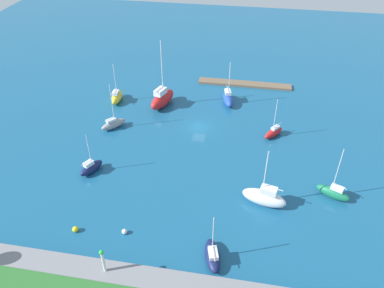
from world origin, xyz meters
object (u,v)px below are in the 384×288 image
object	(u,v)px
sailboat_blue_off_beacon	(228,98)
sailboat_yellow_lone_north	(117,97)
pier_dock	(244,84)
sailboat_navy_mid_basin	(212,255)
sailboat_red_far_south	(274,132)
mooring_buoy_white	(124,232)
sailboat_white_near_pier	(264,197)
sailboat_navy_lone_south	(91,167)
harbor_beacon	(103,259)
sailboat_gray_inner_mooring	(114,124)
sailboat_red_far_north	(162,99)
mooring_buoy_yellow	(75,229)
sailboat_green_by_breakwater	(333,192)

from	to	relation	value
sailboat_blue_off_beacon	sailboat_yellow_lone_north	bearing A→B (deg)	-95.69
pier_dock	sailboat_navy_mid_basin	size ratio (longest dim) A/B	2.82
sailboat_red_far_south	mooring_buoy_white	size ratio (longest dim) A/B	10.65
mooring_buoy_white	sailboat_white_near_pier	bearing A→B (deg)	-154.20
sailboat_navy_mid_basin	sailboat_navy_lone_south	distance (m)	25.86
sailboat_red_far_south	sailboat_yellow_lone_north	size ratio (longest dim) A/B	0.94
pier_dock	sailboat_navy_mid_basin	bearing A→B (deg)	88.81
harbor_beacon	sailboat_blue_off_beacon	size ratio (longest dim) A/B	0.39
sailboat_red_far_south	sailboat_gray_inner_mooring	world-z (taller)	sailboat_gray_inner_mooring
pier_dock	sailboat_blue_off_beacon	world-z (taller)	sailboat_blue_off_beacon
pier_dock	harbor_beacon	bearing A→B (deg)	75.99
pier_dock	sailboat_red_far_north	bearing A→B (deg)	37.22
mooring_buoy_yellow	sailboat_gray_inner_mooring	bearing A→B (deg)	-82.25
sailboat_blue_off_beacon	sailboat_red_far_north	size ratio (longest dim) A/B	0.68
sailboat_gray_inner_mooring	sailboat_blue_off_beacon	xyz separation A→B (m)	(-20.71, -13.27, 0.24)
sailboat_red_far_south	sailboat_green_by_breakwater	world-z (taller)	sailboat_green_by_breakwater
sailboat_blue_off_beacon	mooring_buoy_white	xyz separation A→B (m)	(10.47, 37.88, -0.79)
mooring_buoy_white	pier_dock	bearing A→B (deg)	-106.05
harbor_beacon	sailboat_yellow_lone_north	xyz separation A→B (m)	(13.02, -41.49, -2.46)
sailboat_yellow_lone_north	sailboat_green_by_breakwater	distance (m)	47.46
mooring_buoy_yellow	sailboat_yellow_lone_north	bearing A→B (deg)	-80.04
sailboat_red_far_south	mooring_buoy_white	distance (m)	33.80
sailboat_blue_off_beacon	sailboat_red_far_north	world-z (taller)	sailboat_red_far_north
harbor_beacon	sailboat_navy_lone_south	size ratio (longest dim) A/B	0.51
sailboat_red_far_north	pier_dock	bearing A→B (deg)	-34.42
harbor_beacon	sailboat_blue_off_beacon	distance (m)	46.16
sailboat_green_by_breakwater	sailboat_red_far_north	distance (m)	38.82
sailboat_white_near_pier	sailboat_red_far_north	size ratio (longest dim) A/B	0.69
harbor_beacon	sailboat_green_by_breakwater	size ratio (longest dim) A/B	0.41
sailboat_gray_inner_mooring	mooring_buoy_yellow	bearing A→B (deg)	-130.80
mooring_buoy_white	sailboat_navy_mid_basin	bearing A→B (deg)	170.10
sailboat_green_by_breakwater	mooring_buoy_yellow	size ratio (longest dim) A/B	10.72
sailboat_red_far_south	sailboat_yellow_lone_north	bearing A→B (deg)	-63.70
sailboat_yellow_lone_north	mooring_buoy_yellow	distance (m)	35.84
harbor_beacon	sailboat_red_far_south	distance (m)	39.74
sailboat_gray_inner_mooring	mooring_buoy_white	world-z (taller)	sailboat_gray_inner_mooring
sailboat_red_far_south	sailboat_yellow_lone_north	distance (m)	33.86
sailboat_white_near_pier	sailboat_blue_off_beacon	bearing A→B (deg)	-60.11
sailboat_blue_off_beacon	sailboat_navy_mid_basin	bearing A→B (deg)	-11.11
harbor_beacon	sailboat_green_by_breakwater	world-z (taller)	sailboat_green_by_breakwater
sailboat_blue_off_beacon	sailboat_red_far_north	bearing A→B (deg)	-89.37
pier_dock	sailboat_red_far_north	world-z (taller)	sailboat_red_far_north
mooring_buoy_white	sailboat_blue_off_beacon	bearing A→B (deg)	-105.45
sailboat_navy_lone_south	sailboat_yellow_lone_north	bearing A→B (deg)	35.52
sailboat_gray_inner_mooring	sailboat_yellow_lone_north	bearing A→B (deg)	56.97
sailboat_blue_off_beacon	sailboat_red_far_north	xyz separation A→B (m)	(13.41, 3.49, 0.56)
pier_dock	sailboat_yellow_lone_north	size ratio (longest dim) A/B	2.50
sailboat_red_far_south	sailboat_white_near_pier	world-z (taller)	sailboat_white_near_pier
sailboat_white_near_pier	mooring_buoy_white	xyz separation A→B (m)	(18.70, 9.04, -1.02)
sailboat_white_near_pier	sailboat_navy_lone_south	world-z (taller)	sailboat_white_near_pier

